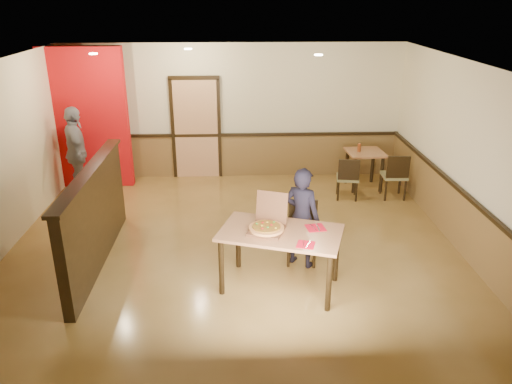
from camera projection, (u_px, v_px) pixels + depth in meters
floor at (235, 252)px, 7.69m from camera, size 7.00×7.00×0.00m
ceiling at (232, 67)px, 6.64m from camera, size 7.00×7.00×0.00m
wall_back at (234, 112)px, 10.41m from camera, size 7.00×0.00×7.00m
wall_right at (473, 163)px, 7.29m from camera, size 0.00×7.00×7.00m
wainscot_back at (235, 156)px, 10.74m from camera, size 7.00×0.04×0.90m
chair_rail_back at (234, 135)px, 10.54m from camera, size 7.00×0.06×0.06m
wainscot_right at (461, 222)px, 7.64m from camera, size 0.04×7.00×0.90m
chair_rail_right at (464, 194)px, 7.47m from camera, size 0.06×7.00×0.06m
back_door at (196, 129)px, 10.48m from camera, size 0.90×0.06×2.10m
booth_partition at (95, 216)px, 7.16m from camera, size 0.20×3.10×1.44m
red_accent_panel at (87, 119)px, 9.84m from camera, size 1.60×0.20×2.78m
spot_a at (93, 54)px, 8.24m from camera, size 0.14×0.14×0.02m
spot_b at (188, 49)px, 8.94m from camera, size 0.14×0.14×0.02m
spot_c at (319, 55)px, 8.09m from camera, size 0.14×0.14×0.02m
main_table at (281, 239)px, 6.52m from camera, size 1.76×1.33×0.84m
diner_chair at (302, 229)px, 7.32m from camera, size 0.50×0.50×0.90m
side_chair_left at (348, 177)px, 9.50m from camera, size 0.47×0.47×0.84m
side_chair_right at (395, 174)px, 9.52m from camera, size 0.46×0.46×0.90m
side_table at (365, 160)px, 10.03m from camera, size 0.76×0.76×0.77m
diner at (302, 217)px, 7.09m from camera, size 0.65×0.60×1.49m
passerby at (77, 153)px, 9.49m from camera, size 0.81×1.12×1.77m
pizza_box at (267, 226)px, 6.50m from camera, size 0.57×0.61×0.45m
pizza at (266, 228)px, 6.46m from camera, size 0.60×0.60×0.03m
napkin_near at (306, 245)px, 6.13m from camera, size 0.27×0.27×0.01m
napkin_far at (316, 228)px, 6.57m from camera, size 0.27×0.27×0.01m
condiment at (359, 148)px, 9.92m from camera, size 0.07×0.07×0.17m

